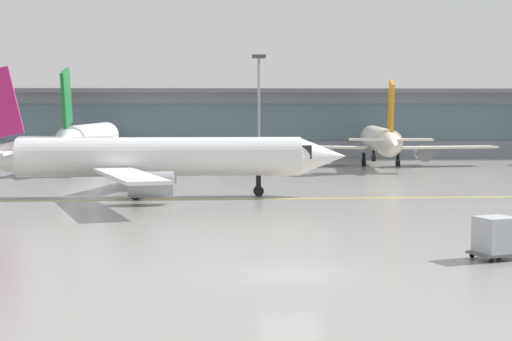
{
  "coord_description": "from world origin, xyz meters",
  "views": [
    {
      "loc": [
        -2.73,
        -33.99,
        6.85
      ],
      "look_at": [
        -0.81,
        17.56,
        3.0
      ],
      "focal_mm": 58.3,
      "sensor_mm": 36.0,
      "label": 1
    }
  ],
  "objects_px": {
    "cargo_dolly_lead": "(496,236)",
    "apron_light_mast_1": "(259,102)",
    "gate_airplane_2": "(380,141)",
    "taxiing_regional_jet": "(155,158)",
    "gate_airplane_1": "(90,139)"
  },
  "relations": [
    {
      "from": "cargo_dolly_lead",
      "to": "apron_light_mast_1",
      "type": "relative_size",
      "value": 0.18
    },
    {
      "from": "gate_airplane_2",
      "to": "apron_light_mast_1",
      "type": "distance_m",
      "value": 18.07
    },
    {
      "from": "apron_light_mast_1",
      "to": "cargo_dolly_lead",
      "type": "bearing_deg",
      "value": -83.86
    },
    {
      "from": "cargo_dolly_lead",
      "to": "apron_light_mast_1",
      "type": "xyz_separation_m",
      "value": [
        -7.84,
        72.86,
        6.61
      ]
    },
    {
      "from": "taxiing_regional_jet",
      "to": "cargo_dolly_lead",
      "type": "distance_m",
      "value": 32.72
    },
    {
      "from": "gate_airplane_1",
      "to": "cargo_dolly_lead",
      "type": "height_order",
      "value": "gate_airplane_1"
    },
    {
      "from": "gate_airplane_1",
      "to": "gate_airplane_2",
      "type": "distance_m",
      "value": 34.62
    },
    {
      "from": "taxiing_regional_jet",
      "to": "cargo_dolly_lead",
      "type": "bearing_deg",
      "value": -59.23
    },
    {
      "from": "gate_airplane_2",
      "to": "taxiing_regional_jet",
      "type": "bearing_deg",
      "value": 150.71
    },
    {
      "from": "gate_airplane_2",
      "to": "cargo_dolly_lead",
      "type": "relative_size",
      "value": 11.94
    },
    {
      "from": "gate_airplane_1",
      "to": "apron_light_mast_1",
      "type": "xyz_separation_m",
      "value": [
        20.29,
        12.13,
        4.36
      ]
    },
    {
      "from": "taxiing_regional_jet",
      "to": "apron_light_mast_1",
      "type": "bearing_deg",
      "value": 75.64
    },
    {
      "from": "gate_airplane_1",
      "to": "apron_light_mast_1",
      "type": "bearing_deg",
      "value": -58.42
    },
    {
      "from": "apron_light_mast_1",
      "to": "taxiing_regional_jet",
      "type": "bearing_deg",
      "value": -102.27
    },
    {
      "from": "gate_airplane_1",
      "to": "cargo_dolly_lead",
      "type": "bearing_deg",
      "value": -154.44
    }
  ]
}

